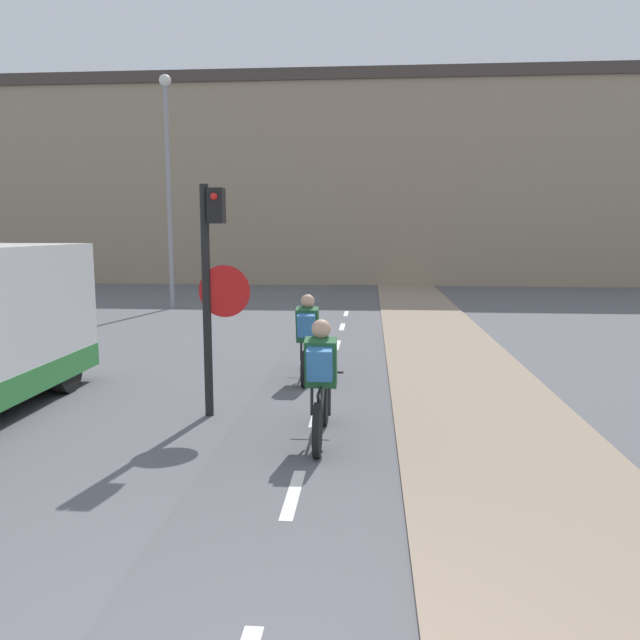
{
  "coord_description": "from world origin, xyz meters",
  "views": [
    {
      "loc": [
        0.68,
        -2.42,
        2.43
      ],
      "look_at": [
        0.0,
        6.06,
        1.2
      ],
      "focal_mm": 35.0,
      "sensor_mm": 36.0,
      "label": 1
    }
  ],
  "objects_px": {
    "street_lamp_far": "(168,169)",
    "cyclist_far": "(308,338)",
    "traffic_light_pole": "(213,275)",
    "cyclist_near": "(321,383)"
  },
  "relations": [
    {
      "from": "cyclist_near",
      "to": "traffic_light_pole",
      "type": "bearing_deg",
      "value": 147.95
    },
    {
      "from": "street_lamp_far",
      "to": "cyclist_far",
      "type": "distance_m",
      "value": 10.99
    },
    {
      "from": "cyclist_near",
      "to": "cyclist_far",
      "type": "bearing_deg",
      "value": 98.64
    },
    {
      "from": "traffic_light_pole",
      "to": "cyclist_near",
      "type": "distance_m",
      "value": 2.09
    },
    {
      "from": "street_lamp_far",
      "to": "cyclist_near",
      "type": "distance_m",
      "value": 13.72
    },
    {
      "from": "cyclist_far",
      "to": "cyclist_near",
      "type": "bearing_deg",
      "value": -81.36
    },
    {
      "from": "street_lamp_far",
      "to": "cyclist_near",
      "type": "height_order",
      "value": "street_lamp_far"
    },
    {
      "from": "street_lamp_far",
      "to": "cyclist_near",
      "type": "xyz_separation_m",
      "value": [
        5.61,
        -12.0,
        -3.57
      ]
    },
    {
      "from": "traffic_light_pole",
      "to": "street_lamp_far",
      "type": "relative_size",
      "value": 0.43
    },
    {
      "from": "street_lamp_far",
      "to": "cyclist_far",
      "type": "xyz_separation_m",
      "value": [
        5.15,
        -9.03,
        -3.58
      ]
    }
  ]
}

